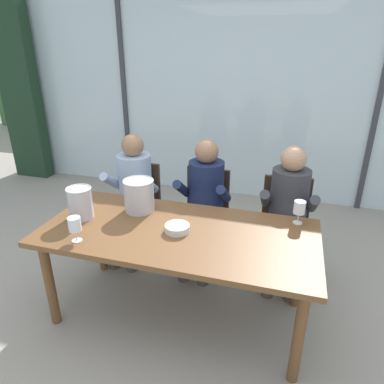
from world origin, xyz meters
TOP-DOWN VIEW (x-y plane):
  - ground at (0.00, 1.00)m, footprint 14.00×14.00m
  - window_glass_panel at (0.00, 2.49)m, footprint 7.14×0.03m
  - window_mullion_left at (-1.61, 2.47)m, footprint 0.06×0.06m
  - window_mullion_right at (1.61, 2.47)m, footprint 0.06×0.06m
  - hillside_vineyard at (0.00, 6.35)m, footprint 13.14×2.40m
  - curtain_heavy_drape at (-3.22, 2.31)m, footprint 0.56×0.20m
  - dining_table at (0.00, 0.00)m, footprint 1.94×0.91m
  - chair_near_curtain at (-0.72, 0.85)m, footprint 0.45×0.45m
  - chair_left_of_center at (-0.03, 0.87)m, footprint 0.47×0.47m
  - chair_center at (0.72, 0.85)m, footprint 0.46×0.46m
  - person_pale_blue_shirt at (-0.70, 0.73)m, footprint 0.47×0.62m
  - person_navy_polo at (-0.00, 0.73)m, footprint 0.47×0.61m
  - person_charcoal_jacket at (0.73, 0.73)m, footprint 0.46×0.61m
  - ice_bucket_primary at (-0.76, -0.02)m, footprint 0.19×0.19m
  - ice_bucket_secondary at (-0.39, 0.22)m, footprint 0.24×0.24m
  - tasting_bowl at (0.00, -0.01)m, footprint 0.18×0.18m
  - wine_glass_by_left_taster at (0.81, 0.35)m, footprint 0.08×0.08m
  - wine_glass_near_bucket at (-0.60, -0.32)m, footprint 0.08×0.08m

SIDE VIEW (x-z plane):
  - ground at x=0.00m, z-range 0.00..0.00m
  - chair_near_curtain at x=-0.72m, z-range 0.07..0.95m
  - chair_left_of_center at x=-0.03m, z-range 0.07..0.95m
  - chair_center at x=0.72m, z-range 0.07..0.95m
  - dining_table at x=0.00m, z-range 0.29..1.03m
  - person_pale_blue_shirt at x=-0.70m, z-range 0.08..1.28m
  - person_navy_polo at x=0.00m, z-range 0.08..1.28m
  - person_charcoal_jacket at x=0.73m, z-range 0.08..1.28m
  - tasting_bowl at x=0.00m, z-range 0.74..0.79m
  - hillside_vineyard at x=0.00m, z-range 0.00..1.65m
  - wine_glass_by_left_taster at x=0.81m, z-range 0.77..0.95m
  - wine_glass_near_bucket at x=-0.60m, z-range 0.77..0.95m
  - ice_bucket_primary at x=-0.76m, z-range 0.75..0.99m
  - ice_bucket_secondary at x=-0.39m, z-range 0.75..1.00m
  - window_glass_panel at x=0.00m, z-range 0.00..2.60m
  - window_mullion_left at x=-1.61m, z-range 0.00..2.60m
  - window_mullion_right at x=1.61m, z-range 0.00..2.60m
  - curtain_heavy_drape at x=-3.22m, z-range 0.00..2.60m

